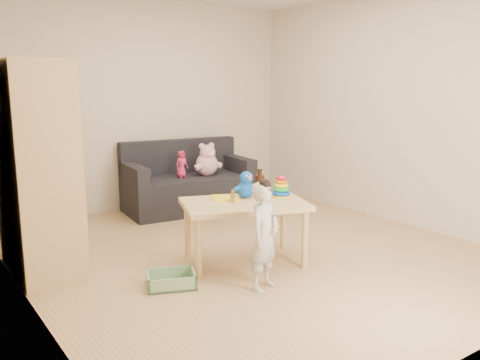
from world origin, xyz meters
TOP-DOWN VIEW (x-y plane):
  - room at (0.00, 0.00)m, footprint 4.50×4.50m
  - wardrobe at (-1.74, 0.63)m, footprint 0.49×0.98m
  - sofa at (0.31, 1.74)m, footprint 1.62×0.93m
  - play_table at (-0.22, -0.21)m, footprint 1.23×0.99m
  - storage_bin at (-1.01, -0.31)m, footprint 0.46×0.40m
  - toddler at (-0.43, -0.77)m, footprint 0.36×0.30m
  - pink_bear at (0.52, 1.65)m, footprint 0.33×0.29m
  - doll at (0.20, 1.71)m, footprint 0.18×0.13m
  - ring_stacker at (0.16, -0.25)m, footprint 0.17×0.17m
  - brown_bottle at (0.04, -0.08)m, footprint 0.08×0.08m
  - blue_plush at (-0.12, -0.08)m, footprint 0.21×0.17m
  - wooden_figure at (-0.32, -0.17)m, footprint 0.06×0.06m
  - yellow_book at (-0.30, -0.02)m, footprint 0.30×0.30m

SIDE VIEW (x-z plane):
  - storage_bin at x=-1.01m, z-range 0.00..0.11m
  - sofa at x=0.31m, z-range 0.00..0.44m
  - play_table at x=-0.22m, z-range 0.00..0.56m
  - toddler at x=-0.43m, z-range 0.00..0.82m
  - yellow_book at x=-0.30m, z-range 0.56..0.58m
  - doll at x=0.20m, z-range 0.44..0.76m
  - pink_bear at x=0.52m, z-range 0.44..0.78m
  - wooden_figure at x=-0.32m, z-range 0.56..0.68m
  - ring_stacker at x=0.16m, z-range 0.54..0.73m
  - brown_bottle at x=0.04m, z-range 0.54..0.79m
  - blue_plush at x=-0.12m, z-range 0.56..0.81m
  - wardrobe at x=-1.74m, z-range 0.00..1.76m
  - room at x=0.00m, z-range -0.95..3.55m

